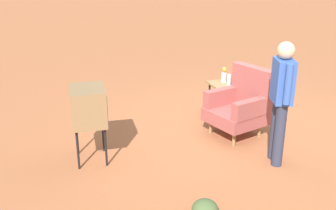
{
  "coord_description": "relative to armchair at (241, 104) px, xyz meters",
  "views": [
    {
      "loc": [
        5.16,
        -2.9,
        2.52
      ],
      "look_at": [
        0.31,
        -1.31,
        0.65
      ],
      "focal_mm": 41.05,
      "sensor_mm": 36.0,
      "label": 1
    }
  ],
  "objects": [
    {
      "name": "soda_can_blue",
      "position": [
        -0.69,
        0.21,
        0.15
      ],
      "size": [
        0.07,
        0.07,
        0.12
      ],
      "primitive_type": "cylinder",
      "color": "blue",
      "rests_on": "side_table"
    },
    {
      "name": "bottle_wine_green",
      "position": [
        -0.86,
        0.31,
        0.25
      ],
      "size": [
        0.07,
        0.07,
        0.32
      ],
      "primitive_type": "cylinder",
      "color": "#1E5623",
      "rests_on": "side_table"
    },
    {
      "name": "flower_vase",
      "position": [
        -0.87,
        0.12,
        0.24
      ],
      "size": [
        0.15,
        0.1,
        0.27
      ],
      "color": "silver",
      "rests_on": "side_table"
    },
    {
      "name": "tv_on_stand",
      "position": [
        0.14,
        -2.33,
        0.28
      ],
      "size": [
        0.63,
        0.49,
        1.03
      ],
      "color": "black",
      "rests_on": "ground"
    },
    {
      "name": "soda_can_red",
      "position": [
        -0.65,
        0.35,
        0.15
      ],
      "size": [
        0.07,
        0.07,
        0.12
      ],
      "primitive_type": "cylinder",
      "color": "red",
      "rests_on": "side_table"
    },
    {
      "name": "bottle_short_clear",
      "position": [
        -0.65,
        0.11,
        0.19
      ],
      "size": [
        0.06,
        0.06,
        0.2
      ],
      "primitive_type": "cylinder",
      "color": "silver",
      "rests_on": "side_table"
    },
    {
      "name": "ground_plane",
      "position": [
        -0.22,
        0.1,
        -0.5
      ],
      "size": [
        60.0,
        60.0,
        0.0
      ],
      "primitive_type": "plane",
      "color": "#A05B38"
    },
    {
      "name": "person_standing",
      "position": [
        0.97,
        0.02,
        0.44
      ],
      "size": [
        0.54,
        0.33,
        1.64
      ],
      "color": "#2D3347",
      "rests_on": "ground"
    },
    {
      "name": "armchair",
      "position": [
        0.0,
        0.0,
        0.0
      ],
      "size": [
        0.94,
        0.96,
        1.06
      ],
      "color": "#937047",
      "rests_on": "ground"
    },
    {
      "name": "shrub_mid",
      "position": [
        1.84,
        -1.38,
        -0.39
      ],
      "size": [
        0.28,
        0.28,
        0.22
      ],
      "primitive_type": "ellipsoid",
      "color": "#475B33",
      "rests_on": "ground"
    },
    {
      "name": "side_table",
      "position": [
        -0.77,
        0.14,
        0.01
      ],
      "size": [
        0.56,
        0.56,
        0.59
      ],
      "color": "black",
      "rests_on": "ground"
    }
  ]
}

